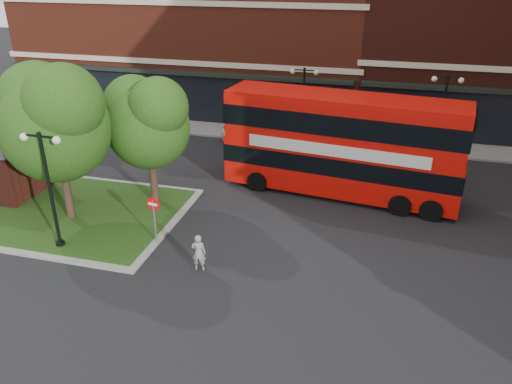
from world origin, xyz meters
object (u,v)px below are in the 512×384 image
(car_silver, at_px, (254,133))
(car_white, at_px, (365,143))
(woman, at_px, (199,253))
(bus, at_px, (342,139))

(car_silver, distance_m, car_white, 6.97)
(woman, bearing_deg, car_silver, -91.45)
(car_white, bearing_deg, car_silver, 89.00)
(car_silver, height_order, car_white, car_silver)
(car_silver, bearing_deg, car_white, -85.94)
(bus, xyz_separation_m, car_silver, (-6.02, 6.00, -2.16))
(bus, height_order, car_white, bus)
(car_silver, bearing_deg, woman, -169.35)
(woman, distance_m, car_silver, 14.40)
(bus, distance_m, car_silver, 8.77)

